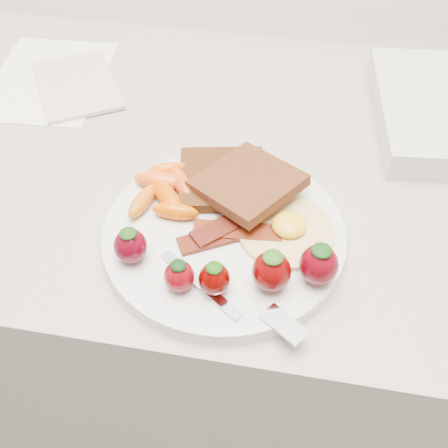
# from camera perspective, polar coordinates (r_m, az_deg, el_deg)

# --- Properties ---
(counter) EXTENTS (2.00, 0.60, 0.90)m
(counter) POSITION_cam_1_polar(r_m,az_deg,el_deg) (1.09, 0.38, -10.95)
(counter) COLOR gray
(counter) RESTS_ON ground
(plate) EXTENTS (0.27, 0.27, 0.02)m
(plate) POSITION_cam_1_polar(r_m,az_deg,el_deg) (0.63, 0.00, -1.16)
(plate) COLOR silver
(plate) RESTS_ON counter
(toast_lower) EXTENTS (0.12, 0.12, 0.01)m
(toast_lower) POSITION_cam_1_polar(r_m,az_deg,el_deg) (0.67, -0.17, 4.61)
(toast_lower) COLOR black
(toast_lower) RESTS_ON plate
(toast_upper) EXTENTS (0.14, 0.14, 0.02)m
(toast_upper) POSITION_cam_1_polar(r_m,az_deg,el_deg) (0.64, 2.42, 4.19)
(toast_upper) COLOR #34190D
(toast_upper) RESTS_ON toast_lower
(fried_egg) EXTENTS (0.13, 0.13, 0.02)m
(fried_egg) POSITION_cam_1_polar(r_m,az_deg,el_deg) (0.62, 6.42, -0.56)
(fried_egg) COLOR beige
(fried_egg) RESTS_ON plate
(bacon_strips) EXTENTS (0.11, 0.10, 0.01)m
(bacon_strips) POSITION_cam_1_polar(r_m,az_deg,el_deg) (0.62, 0.66, -0.60)
(bacon_strips) COLOR black
(bacon_strips) RESTS_ON plate
(baby_carrots) EXTENTS (0.09, 0.10, 0.02)m
(baby_carrots) POSITION_cam_1_polar(r_m,az_deg,el_deg) (0.65, -5.97, 3.49)
(baby_carrots) COLOR #E15019
(baby_carrots) RESTS_ON plate
(strawberries) EXTENTS (0.23, 0.07, 0.05)m
(strawberries) POSITION_cam_1_polar(r_m,az_deg,el_deg) (0.56, 1.32, -4.27)
(strawberries) COLOR #4A010F
(strawberries) RESTS_ON plate
(fork) EXTENTS (0.16, 0.09, 0.00)m
(fork) POSITION_cam_1_polar(r_m,az_deg,el_deg) (0.56, 1.35, -7.88)
(fork) COLOR silver
(fork) RESTS_ON plate
(paper_sheet) EXTENTS (0.18, 0.23, 0.00)m
(paper_sheet) POSITION_cam_1_polar(r_m,az_deg,el_deg) (0.92, -17.44, 13.85)
(paper_sheet) COLOR white
(paper_sheet) RESTS_ON counter
(notepad) EXTENTS (0.18, 0.19, 0.01)m
(notepad) POSITION_cam_1_polar(r_m,az_deg,el_deg) (0.88, -14.71, 13.50)
(notepad) COLOR #D3A5A6
(notepad) RESTS_ON paper_sheet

